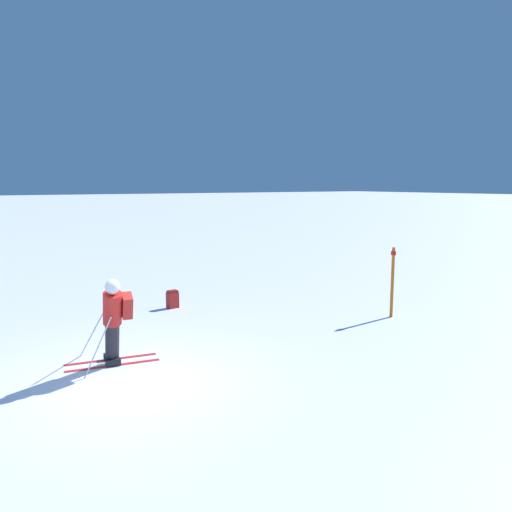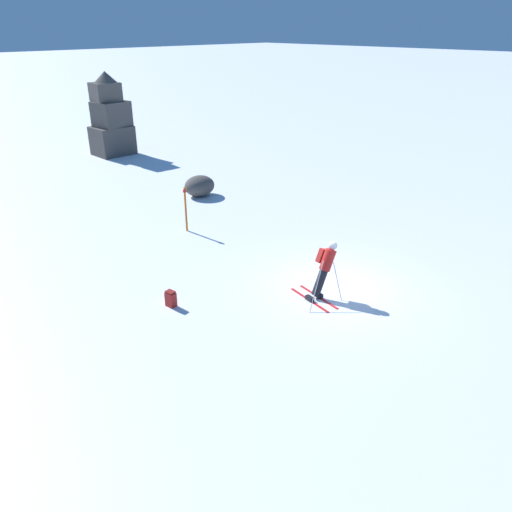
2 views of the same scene
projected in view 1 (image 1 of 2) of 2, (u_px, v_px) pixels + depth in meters
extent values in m
plane|color=white|center=(130.00, 381.00, 8.79)|extent=(300.00, 300.00, 0.00)
cube|color=red|center=(111.00, 359.00, 9.85)|extent=(0.41, 1.74, 0.01)
cube|color=red|center=(113.00, 365.00, 9.52)|extent=(0.41, 1.74, 0.01)
cube|color=black|center=(111.00, 356.00, 9.84)|extent=(0.19, 0.30, 0.12)
cube|color=black|center=(113.00, 362.00, 9.51)|extent=(0.19, 0.30, 0.12)
cylinder|color=black|center=(112.00, 340.00, 9.43)|extent=(0.58, 0.35, 0.86)
cylinder|color=red|center=(112.00, 308.00, 9.09)|extent=(0.60, 0.43, 0.72)
sphere|color=tan|center=(112.00, 288.00, 8.88)|extent=(0.34, 0.28, 0.30)
sphere|color=silver|center=(112.00, 287.00, 8.87)|extent=(0.39, 0.33, 0.35)
cube|color=#AD231E|center=(127.00, 306.00, 9.17)|extent=(0.45, 0.25, 0.51)
cylinder|color=#B7B7BC|center=(94.00, 331.00, 9.66)|extent=(0.98, 0.36, 1.26)
cylinder|color=#B7B7BC|center=(98.00, 348.00, 8.90)|extent=(0.14, 0.51, 1.09)
cube|color=#AD231E|center=(173.00, 300.00, 13.91)|extent=(0.26, 0.33, 0.44)
cube|color=maroon|center=(172.00, 291.00, 13.87)|extent=(0.23, 0.29, 0.06)
cylinder|color=orange|center=(392.00, 282.00, 12.87)|extent=(0.08, 0.08, 1.83)
cylinder|color=red|center=(394.00, 253.00, 12.76)|extent=(0.13, 0.13, 0.10)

